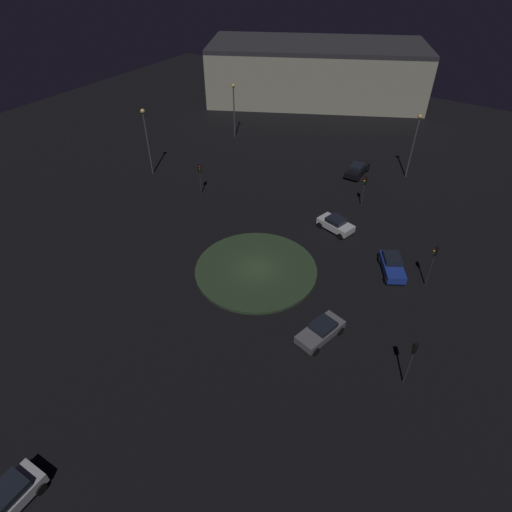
% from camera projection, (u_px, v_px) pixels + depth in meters
% --- Properties ---
extents(ground_plane, '(118.21, 118.21, 0.00)m').
position_uv_depth(ground_plane, '(256.00, 271.00, 40.28)').
color(ground_plane, black).
extents(roundabout_island, '(11.53, 11.53, 0.28)m').
position_uv_depth(roundabout_island, '(256.00, 269.00, 40.19)').
color(roundabout_island, '#2D4228').
rests_on(roundabout_island, ground_plane).
extents(car_grey, '(2.81, 4.49, 1.43)m').
position_uv_depth(car_grey, '(321.00, 331.00, 33.43)').
color(car_grey, slate).
rests_on(car_grey, ground_plane).
extents(car_white, '(4.14, 2.79, 1.53)m').
position_uv_depth(car_white, '(336.00, 224.00, 44.96)').
color(car_white, white).
rests_on(car_white, ground_plane).
extents(car_silver, '(2.23, 4.33, 1.60)m').
position_uv_depth(car_silver, '(5.00, 500.00, 23.68)').
color(car_silver, silver).
rests_on(car_silver, ground_plane).
extents(car_blue, '(3.61, 4.44, 1.54)m').
position_uv_depth(car_blue, '(392.00, 265.00, 39.68)').
color(car_blue, '#1E38A5').
rests_on(car_blue, ground_plane).
extents(car_black, '(2.01, 4.43, 1.46)m').
position_uv_depth(car_black, '(357.00, 169.00, 54.70)').
color(car_black, black).
rests_on(car_black, ground_plane).
extents(traffic_light_northeast, '(0.39, 0.37, 4.36)m').
position_uv_depth(traffic_light_northeast, '(433.00, 258.00, 36.80)').
color(traffic_light_northeast, '#2D2D2D').
rests_on(traffic_light_northeast, ground_plane).
extents(traffic_light_north, '(0.34, 0.38, 3.72)m').
position_uv_depth(traffic_light_north, '(364.00, 185.00, 47.64)').
color(traffic_light_north, '#2D2D2D').
rests_on(traffic_light_north, ground_plane).
extents(traffic_light_east, '(0.39, 0.35, 4.27)m').
position_uv_depth(traffic_light_east, '(412.00, 355.00, 28.76)').
color(traffic_light_east, '#2D2D2D').
rests_on(traffic_light_east, ground_plane).
extents(traffic_light_northwest, '(0.40, 0.37, 3.79)m').
position_uv_depth(traffic_light_northwest, '(200.00, 173.00, 49.78)').
color(traffic_light_northwest, '#2D2D2D').
rests_on(traffic_light_northwest, ground_plane).
extents(streetlamp_northwest, '(0.51, 0.51, 7.85)m').
position_uv_depth(streetlamp_northwest, '(234.00, 103.00, 61.42)').
color(streetlamp_northwest, '#4C4C51').
rests_on(streetlamp_northwest, ground_plane).
extents(streetlamp_north, '(0.52, 0.52, 8.12)m').
position_uv_depth(streetlamp_north, '(415.00, 137.00, 51.48)').
color(streetlamp_north, '#4C4C51').
rests_on(streetlamp_north, ground_plane).
extents(streetlamp_west, '(0.55, 0.55, 8.46)m').
position_uv_depth(streetlamp_west, '(146.00, 132.00, 51.98)').
color(streetlamp_west, '#4C4C51').
rests_on(streetlamp_west, ground_plane).
extents(store_building, '(39.46, 30.06, 9.52)m').
position_uv_depth(store_building, '(316.00, 72.00, 74.84)').
color(store_building, '#B7B299').
rests_on(store_building, ground_plane).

